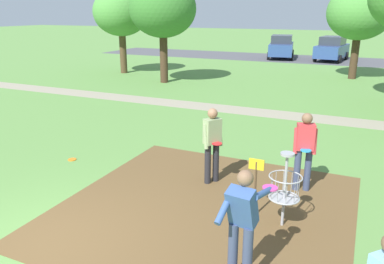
{
  "coord_description": "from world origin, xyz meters",
  "views": [
    {
      "loc": [
        4.48,
        -3.79,
        3.68
      ],
      "look_at": [
        0.97,
        3.93,
        1.0
      ],
      "focal_mm": 35.84,
      "sensor_mm": 36.0,
      "label": 1
    }
  ],
  "objects_px": {
    "disc_golf_basket": "(282,186)",
    "tree_mid_center": "(121,13)",
    "player_foreground_watching": "(212,141)",
    "tree_mid_right": "(163,9)",
    "parked_car_center_left": "(332,49)",
    "tree_near_right": "(360,13)",
    "parked_car_leftmost": "(281,47)",
    "player_throwing": "(304,148)",
    "player_waiting_left": "(242,221)",
    "frisbee_near_basket": "(72,159)"
  },
  "relations": [
    {
      "from": "disc_golf_basket",
      "to": "tree_mid_center",
      "type": "bearing_deg",
      "value": 132.53
    },
    {
      "from": "disc_golf_basket",
      "to": "player_foreground_watching",
      "type": "distance_m",
      "value": 2.13
    },
    {
      "from": "tree_mid_center",
      "to": "tree_mid_right",
      "type": "height_order",
      "value": "tree_mid_right"
    },
    {
      "from": "player_foreground_watching",
      "to": "parked_car_center_left",
      "type": "bearing_deg",
      "value": 89.42
    },
    {
      "from": "tree_mid_center",
      "to": "disc_golf_basket",
      "type": "bearing_deg",
      "value": -47.47
    },
    {
      "from": "player_foreground_watching",
      "to": "tree_mid_right",
      "type": "bearing_deg",
      "value": 123.17
    },
    {
      "from": "player_foreground_watching",
      "to": "tree_near_right",
      "type": "distance_m",
      "value": 16.57
    },
    {
      "from": "parked_car_leftmost",
      "to": "disc_golf_basket",
      "type": "bearing_deg",
      "value": -78.07
    },
    {
      "from": "player_throwing",
      "to": "player_foreground_watching",
      "type": "bearing_deg",
      "value": -167.32
    },
    {
      "from": "parked_car_center_left",
      "to": "player_waiting_left",
      "type": "bearing_deg",
      "value": -87.18
    },
    {
      "from": "player_waiting_left",
      "to": "parked_car_center_left",
      "type": "height_order",
      "value": "parked_car_center_left"
    },
    {
      "from": "player_throwing",
      "to": "tree_mid_center",
      "type": "bearing_deg",
      "value": 136.33
    },
    {
      "from": "player_foreground_watching",
      "to": "tree_mid_right",
      "type": "relative_size",
      "value": 0.32
    },
    {
      "from": "tree_near_right",
      "to": "player_throwing",
      "type": "bearing_deg",
      "value": -90.96
    },
    {
      "from": "disc_golf_basket",
      "to": "parked_car_center_left",
      "type": "xyz_separation_m",
      "value": [
        -1.52,
        25.66,
        0.17
      ]
    },
    {
      "from": "disc_golf_basket",
      "to": "tree_mid_center",
      "type": "height_order",
      "value": "tree_mid_center"
    },
    {
      "from": "tree_mid_right",
      "to": "parked_car_center_left",
      "type": "distance_m",
      "value": 15.81
    },
    {
      "from": "player_waiting_left",
      "to": "parked_car_center_left",
      "type": "distance_m",
      "value": 27.48
    },
    {
      "from": "player_waiting_left",
      "to": "tree_near_right",
      "type": "height_order",
      "value": "tree_near_right"
    },
    {
      "from": "frisbee_near_basket",
      "to": "disc_golf_basket",
      "type": "bearing_deg",
      "value": -9.36
    },
    {
      "from": "player_foreground_watching",
      "to": "tree_near_right",
      "type": "xyz_separation_m",
      "value": [
        2.16,
        16.22,
        2.63
      ]
    },
    {
      "from": "player_foreground_watching",
      "to": "frisbee_near_basket",
      "type": "xyz_separation_m",
      "value": [
        -3.79,
        -0.25,
        -0.96
      ]
    },
    {
      "from": "player_throwing",
      "to": "tree_mid_center",
      "type": "distance_m",
      "value": 17.89
    },
    {
      "from": "tree_mid_right",
      "to": "parked_car_leftmost",
      "type": "xyz_separation_m",
      "value": [
        3.37,
        13.75,
        -2.85
      ]
    },
    {
      "from": "tree_near_right",
      "to": "disc_golf_basket",
      "type": "bearing_deg",
      "value": -91.29
    },
    {
      "from": "tree_mid_right",
      "to": "frisbee_near_basket",
      "type": "bearing_deg",
      "value": -73.6
    },
    {
      "from": "player_waiting_left",
      "to": "tree_near_right",
      "type": "distance_m",
      "value": 19.36
    },
    {
      "from": "player_foreground_watching",
      "to": "tree_mid_center",
      "type": "distance_m",
      "value": 16.91
    },
    {
      "from": "frisbee_near_basket",
      "to": "parked_car_center_left",
      "type": "xyz_separation_m",
      "value": [
        4.04,
        24.74,
        0.91
      ]
    },
    {
      "from": "tree_mid_right",
      "to": "parked_car_leftmost",
      "type": "height_order",
      "value": "tree_mid_right"
    },
    {
      "from": "player_foreground_watching",
      "to": "tree_mid_center",
      "type": "xyz_separation_m",
      "value": [
        -10.9,
        12.65,
        2.63
      ]
    },
    {
      "from": "frisbee_near_basket",
      "to": "parked_car_leftmost",
      "type": "xyz_separation_m",
      "value": [
        0.14,
        24.75,
        0.91
      ]
    },
    {
      "from": "disc_golf_basket",
      "to": "player_waiting_left",
      "type": "xyz_separation_m",
      "value": [
        -0.17,
        -1.79,
        0.23
      ]
    },
    {
      "from": "disc_golf_basket",
      "to": "parked_car_center_left",
      "type": "distance_m",
      "value": 25.7
    },
    {
      "from": "player_foreground_watching",
      "to": "tree_mid_right",
      "type": "height_order",
      "value": "tree_mid_right"
    },
    {
      "from": "player_foreground_watching",
      "to": "player_waiting_left",
      "type": "relative_size",
      "value": 1.0
    },
    {
      "from": "disc_golf_basket",
      "to": "parked_car_center_left",
      "type": "relative_size",
      "value": 0.32
    },
    {
      "from": "tree_mid_center",
      "to": "parked_car_center_left",
      "type": "distance_m",
      "value": 16.48
    },
    {
      "from": "frisbee_near_basket",
      "to": "parked_car_center_left",
      "type": "height_order",
      "value": "parked_car_center_left"
    },
    {
      "from": "player_throwing",
      "to": "tree_mid_right",
      "type": "xyz_separation_m",
      "value": [
        -8.92,
        10.32,
        2.81
      ]
    },
    {
      "from": "player_throwing",
      "to": "player_waiting_left",
      "type": "bearing_deg",
      "value": -94.99
    },
    {
      "from": "player_foreground_watching",
      "to": "player_throwing",
      "type": "bearing_deg",
      "value": 12.68
    },
    {
      "from": "player_foreground_watching",
      "to": "parked_car_leftmost",
      "type": "height_order",
      "value": "parked_car_leftmost"
    },
    {
      "from": "player_throwing",
      "to": "frisbee_near_basket",
      "type": "bearing_deg",
      "value": -173.2
    },
    {
      "from": "player_throwing",
      "to": "parked_car_center_left",
      "type": "distance_m",
      "value": 24.12
    },
    {
      "from": "player_foreground_watching",
      "to": "parked_car_center_left",
      "type": "relative_size",
      "value": 0.39
    },
    {
      "from": "player_foreground_watching",
      "to": "tree_mid_center",
      "type": "bearing_deg",
      "value": 130.76
    },
    {
      "from": "player_foreground_watching",
      "to": "frisbee_near_basket",
      "type": "height_order",
      "value": "player_foreground_watching"
    },
    {
      "from": "disc_golf_basket",
      "to": "parked_car_leftmost",
      "type": "height_order",
      "value": "parked_car_leftmost"
    },
    {
      "from": "disc_golf_basket",
      "to": "frisbee_near_basket",
      "type": "bearing_deg",
      "value": 170.64
    }
  ]
}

